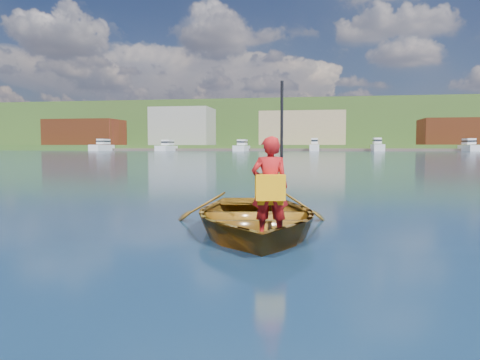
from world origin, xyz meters
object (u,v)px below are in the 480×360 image
rowboat (254,217)px  dock (338,150)px  marina_yachts (306,147)px  child_paddler (270,187)px

rowboat → dock: size_ratio=0.02×
rowboat → marina_yachts: 144.08m
child_paddler → marina_yachts: marina_yachts is taller
rowboat → child_paddler: bearing=-70.3°
rowboat → dock: dock is taller
child_paddler → dock: bearing=87.4°
child_paddler → marina_yachts: size_ratio=0.01×
rowboat → dock: 148.88m
dock → marina_yachts: bearing=-155.6°
dock → marina_yachts: size_ratio=1.11×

